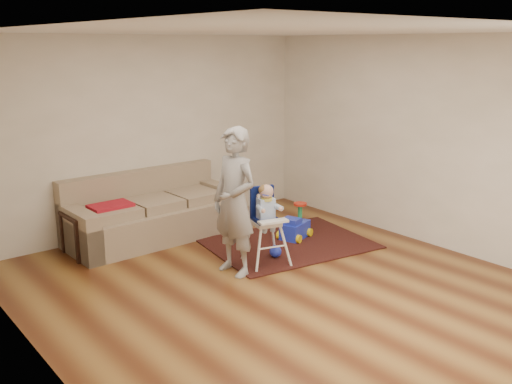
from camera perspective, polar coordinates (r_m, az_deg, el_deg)
ground at (r=6.31m, az=2.31°, el=-9.55°), size 5.50×5.50×0.00m
room_envelope at (r=6.20m, az=-0.73°, el=8.08°), size 5.04×5.52×2.72m
sofa at (r=7.81m, az=-10.26°, el=-1.47°), size 2.33×1.00×0.89m
side_table at (r=7.49m, az=-16.39°, el=-3.95°), size 0.54×0.54×0.54m
area_rug at (r=7.61m, az=3.28°, el=-5.16°), size 2.26×1.83×0.02m
ride_on_toy at (r=7.74m, az=3.92°, el=-2.95°), size 0.49×0.42×0.46m
toy_ball at (r=7.08m, az=1.96°, el=-5.96°), size 0.15×0.15×0.15m
high_chair at (r=6.80m, az=1.03°, el=-3.39°), size 0.56×0.56×0.99m
adult at (r=6.43m, az=-2.16°, el=-1.00°), size 0.47×0.66×1.70m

